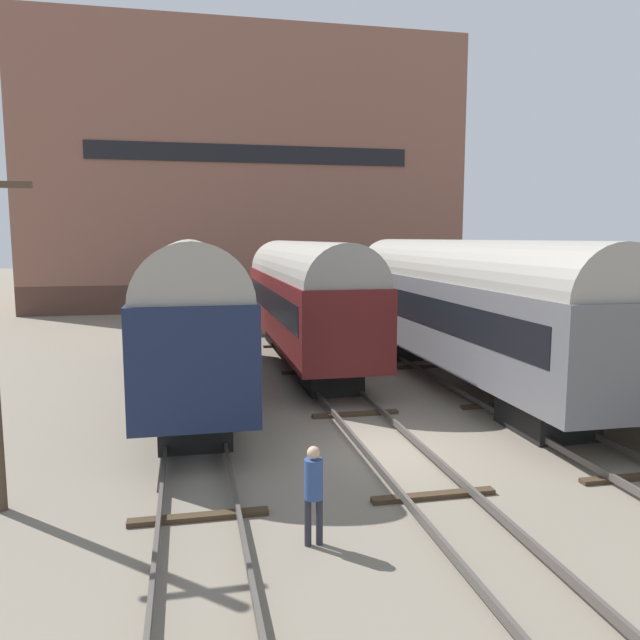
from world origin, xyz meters
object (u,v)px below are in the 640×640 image
object	(u,v)px
bench	(637,368)
person_worker	(314,486)
train_car_maroon	(304,294)
train_car_grey	(461,303)
train_car_navy	(191,307)

from	to	relation	value
bench	person_worker	xyz separation A→B (m)	(-10.21, -4.93, -0.56)
train_car_maroon	bench	distance (m)	13.10
bench	train_car_maroon	bearing A→B (deg)	124.81
train_car_maroon	bench	size ratio (longest dim) A/B	10.86
person_worker	bench	bearing A→B (deg)	25.80
train_car_grey	train_car_navy	size ratio (longest dim) A/B	1.09
train_car_grey	train_car_navy	distance (m)	9.36
bench	train_car_grey	bearing A→B (deg)	116.85
train_car_maroon	train_car_grey	xyz separation A→B (m)	(4.66, -5.22, 0.07)
train_car_grey	train_car_navy	xyz separation A→B (m)	(-9.33, 0.80, -0.01)
train_car_maroon	bench	bearing A→B (deg)	-55.19
train_car_maroon	person_worker	distance (m)	15.99
train_car_maroon	person_worker	world-z (taller)	train_car_maroon
train_car_navy	train_car_grey	bearing A→B (deg)	-4.92
train_car_grey	person_worker	world-z (taller)	train_car_grey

